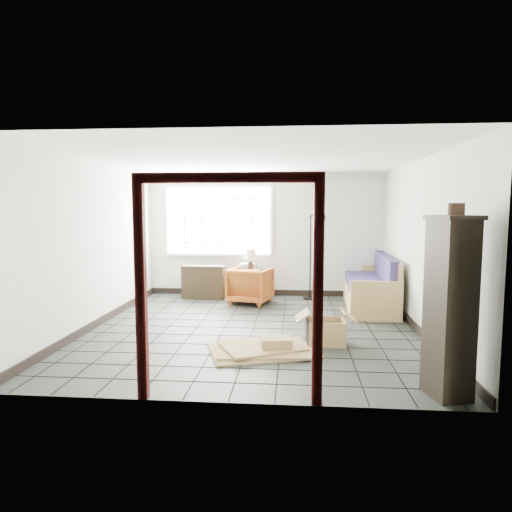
# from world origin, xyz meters

# --- Properties ---
(ground) EXTENTS (5.50, 5.50, 0.00)m
(ground) POSITION_xyz_m (0.00, 0.00, 0.00)
(ground) COLOR black
(ground) RESTS_ON ground
(room_shell) EXTENTS (5.02, 5.52, 2.61)m
(room_shell) POSITION_xyz_m (0.00, 0.03, 1.68)
(room_shell) COLOR silver
(room_shell) RESTS_ON ground
(window_panel) EXTENTS (2.32, 0.08, 1.52)m
(window_panel) POSITION_xyz_m (-1.00, 2.70, 1.60)
(window_panel) COLOR silver
(window_panel) RESTS_ON ground
(doorway_trim) EXTENTS (1.80, 0.08, 2.20)m
(doorway_trim) POSITION_xyz_m (0.00, -2.70, 1.38)
(doorway_trim) COLOR #3D0E0D
(doorway_trim) RESTS_ON ground
(futon_sofa) EXTENTS (0.96, 2.28, 0.99)m
(futon_sofa) POSITION_xyz_m (2.11, 1.69, 0.36)
(futon_sofa) COLOR olive
(futon_sofa) RESTS_ON ground
(armchair) EXTENTS (0.91, 0.88, 0.78)m
(armchair) POSITION_xyz_m (-0.24, 1.88, 0.39)
(armchair) COLOR #964415
(armchair) RESTS_ON ground
(side_table) EXTENTS (0.57, 0.57, 0.62)m
(side_table) POSITION_xyz_m (-0.34, 2.40, 0.51)
(side_table) COLOR black
(side_table) RESTS_ON ground
(table_lamp) EXTENTS (0.32, 0.32, 0.41)m
(table_lamp) POSITION_xyz_m (-0.27, 2.32, 0.90)
(table_lamp) COLOR black
(table_lamp) RESTS_ON side_table
(projector) EXTENTS (0.33, 0.29, 0.10)m
(projector) POSITION_xyz_m (-0.36, 2.47, 0.67)
(projector) COLOR silver
(projector) RESTS_ON side_table
(floor_lamp) EXTENTS (0.49, 0.46, 1.84)m
(floor_lamp) POSITION_xyz_m (1.05, 2.31, 0.98)
(floor_lamp) COLOR black
(floor_lamp) RESTS_ON ground
(console_shelf) EXTENTS (0.91, 0.41, 0.69)m
(console_shelf) POSITION_xyz_m (-1.24, 2.29, 0.34)
(console_shelf) COLOR black
(console_shelf) RESTS_ON ground
(tall_shelf) EXTENTS (0.48, 0.56, 1.80)m
(tall_shelf) POSITION_xyz_m (2.15, -2.40, 0.92)
(tall_shelf) COLOR black
(tall_shelf) RESTS_ON ground
(pot) EXTENTS (0.20, 0.20, 0.12)m
(pot) POSITION_xyz_m (2.19, -2.33, 1.86)
(pot) COLOR black
(pot) RESTS_ON tall_shelf
(open_box) EXTENTS (0.85, 0.44, 0.47)m
(open_box) POSITION_xyz_m (1.06, -0.73, 0.17)
(open_box) COLOR olive
(open_box) RESTS_ON ground
(cardboard_pile) EXTENTS (1.57, 1.31, 0.20)m
(cardboard_pile) POSITION_xyz_m (0.25, -1.15, 0.05)
(cardboard_pile) COLOR olive
(cardboard_pile) RESTS_ON ground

